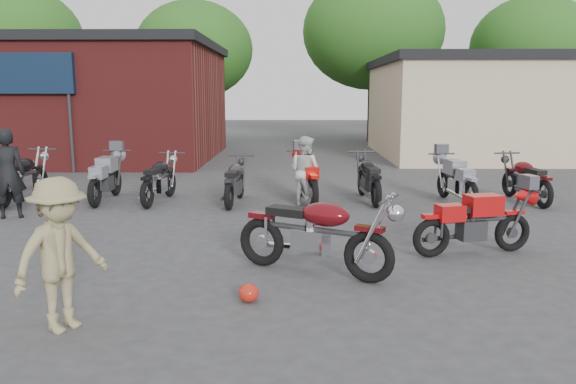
{
  "coord_description": "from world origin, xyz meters",
  "views": [
    {
      "loc": [
        0.1,
        -7.09,
        2.41
      ],
      "look_at": [
        -0.01,
        1.47,
        0.9
      ],
      "focal_mm": 35.0,
      "sensor_mm": 36.0,
      "label": 1
    }
  ],
  "objects_px": {
    "row_bike_1": "(106,175)",
    "row_bike_2": "(159,177)",
    "sportbike": "(476,219)",
    "person_light": "(305,171)",
    "vintage_motorcycle": "(316,229)",
    "row_bike_3": "(235,179)",
    "person_dark": "(8,174)",
    "row_bike_7": "(526,177)",
    "row_bike_4": "(307,175)",
    "helmet": "(249,293)",
    "person_tan": "(60,255)",
    "row_bike_5": "(369,176)",
    "row_bike_6": "(456,178)",
    "row_bike_0": "(22,175)"
  },
  "relations": [
    {
      "from": "row_bike_2",
      "to": "row_bike_3",
      "type": "height_order",
      "value": "row_bike_2"
    },
    {
      "from": "vintage_motorcycle",
      "to": "person_light",
      "type": "bearing_deg",
      "value": 117.78
    },
    {
      "from": "helmet",
      "to": "row_bike_7",
      "type": "height_order",
      "value": "row_bike_7"
    },
    {
      "from": "row_bike_2",
      "to": "row_bike_6",
      "type": "relative_size",
      "value": 1.0
    },
    {
      "from": "row_bike_2",
      "to": "person_tan",
      "type": "bearing_deg",
      "value": -167.96
    },
    {
      "from": "helmet",
      "to": "row_bike_4",
      "type": "relative_size",
      "value": 0.12
    },
    {
      "from": "row_bike_2",
      "to": "row_bike_4",
      "type": "relative_size",
      "value": 0.95
    },
    {
      "from": "person_dark",
      "to": "row_bike_0",
      "type": "xyz_separation_m",
      "value": [
        -0.53,
        1.65,
        -0.26
      ]
    },
    {
      "from": "row_bike_1",
      "to": "helmet",
      "type": "bearing_deg",
      "value": -149.96
    },
    {
      "from": "helmet",
      "to": "row_bike_3",
      "type": "xyz_separation_m",
      "value": [
        -0.78,
        5.95,
        0.44
      ]
    },
    {
      "from": "person_light",
      "to": "row_bike_6",
      "type": "distance_m",
      "value": 3.36
    },
    {
      "from": "person_dark",
      "to": "row_bike_4",
      "type": "xyz_separation_m",
      "value": [
        5.83,
        1.75,
        -0.28
      ]
    },
    {
      "from": "row_bike_6",
      "to": "row_bike_2",
      "type": "bearing_deg",
      "value": 81.89
    },
    {
      "from": "row_bike_3",
      "to": "row_bike_6",
      "type": "bearing_deg",
      "value": -84.62
    },
    {
      "from": "row_bike_4",
      "to": "person_light",
      "type": "bearing_deg",
      "value": 164.1
    },
    {
      "from": "person_light",
      "to": "row_bike_0",
      "type": "distance_m",
      "value": 6.32
    },
    {
      "from": "row_bike_6",
      "to": "row_bike_0",
      "type": "bearing_deg",
      "value": 82.23
    },
    {
      "from": "row_bike_5",
      "to": "row_bike_6",
      "type": "xyz_separation_m",
      "value": [
        1.9,
        -0.22,
        -0.01
      ]
    },
    {
      "from": "person_dark",
      "to": "person_light",
      "type": "distance_m",
      "value": 5.93
    },
    {
      "from": "row_bike_1",
      "to": "row_bike_7",
      "type": "height_order",
      "value": "row_bike_1"
    },
    {
      "from": "row_bike_6",
      "to": "row_bike_4",
      "type": "bearing_deg",
      "value": 80.15
    },
    {
      "from": "row_bike_1",
      "to": "row_bike_2",
      "type": "bearing_deg",
      "value": -95.53
    },
    {
      "from": "person_dark",
      "to": "row_bike_6",
      "type": "xyz_separation_m",
      "value": [
        9.12,
        1.62,
        -0.31
      ]
    },
    {
      "from": "sportbike",
      "to": "row_bike_5",
      "type": "relative_size",
      "value": 0.94
    },
    {
      "from": "sportbike",
      "to": "person_light",
      "type": "xyz_separation_m",
      "value": [
        -2.5,
        3.75,
        0.21
      ]
    },
    {
      "from": "person_light",
      "to": "row_bike_5",
      "type": "xyz_separation_m",
      "value": [
        1.44,
        0.5,
        -0.17
      ]
    },
    {
      "from": "row_bike_5",
      "to": "person_light",
      "type": "bearing_deg",
      "value": 104.29
    },
    {
      "from": "row_bike_3",
      "to": "row_bike_5",
      "type": "distance_m",
      "value": 3.0
    },
    {
      "from": "person_dark",
      "to": "row_bike_5",
      "type": "xyz_separation_m",
      "value": [
        7.22,
        1.85,
        -0.3
      ]
    },
    {
      "from": "row_bike_4",
      "to": "row_bike_5",
      "type": "relative_size",
      "value": 1.03
    },
    {
      "from": "person_dark",
      "to": "row_bike_2",
      "type": "relative_size",
      "value": 0.89
    },
    {
      "from": "person_light",
      "to": "row_bike_7",
      "type": "height_order",
      "value": "person_light"
    },
    {
      "from": "row_bike_1",
      "to": "vintage_motorcycle",
      "type": "bearing_deg",
      "value": -139.68
    },
    {
      "from": "vintage_motorcycle",
      "to": "row_bike_3",
      "type": "height_order",
      "value": "vintage_motorcycle"
    },
    {
      "from": "helmet",
      "to": "row_bike_5",
      "type": "xyz_separation_m",
      "value": [
        2.2,
        6.28,
        0.47
      ]
    },
    {
      "from": "person_tan",
      "to": "row_bike_1",
      "type": "xyz_separation_m",
      "value": [
        -1.88,
        6.99,
        -0.2
      ]
    },
    {
      "from": "row_bike_3",
      "to": "helmet",
      "type": "bearing_deg",
      "value": -168.38
    },
    {
      "from": "sportbike",
      "to": "person_tan",
      "type": "relative_size",
      "value": 1.19
    },
    {
      "from": "row_bike_7",
      "to": "row_bike_4",
      "type": "bearing_deg",
      "value": 82.73
    },
    {
      "from": "person_dark",
      "to": "row_bike_5",
      "type": "bearing_deg",
      "value": 173.93
    },
    {
      "from": "row_bike_3",
      "to": "row_bike_2",
      "type": "bearing_deg",
      "value": 88.73
    },
    {
      "from": "row_bike_6",
      "to": "row_bike_7",
      "type": "bearing_deg",
      "value": -92.24
    },
    {
      "from": "person_tan",
      "to": "row_bike_5",
      "type": "relative_size",
      "value": 0.79
    },
    {
      "from": "person_dark",
      "to": "row_bike_0",
      "type": "distance_m",
      "value": 1.75
    },
    {
      "from": "person_light",
      "to": "row_bike_3",
      "type": "distance_m",
      "value": 1.56
    },
    {
      "from": "row_bike_6",
      "to": "person_tan",
      "type": "bearing_deg",
      "value": 131.36
    },
    {
      "from": "vintage_motorcycle",
      "to": "row_bike_7",
      "type": "bearing_deg",
      "value": 73.77
    },
    {
      "from": "person_tan",
      "to": "row_bike_4",
      "type": "xyz_separation_m",
      "value": [
        2.65,
        6.96,
        -0.19
      ]
    },
    {
      "from": "sportbike",
      "to": "person_light",
      "type": "relative_size",
      "value": 1.25
    },
    {
      "from": "person_tan",
      "to": "row_bike_7",
      "type": "bearing_deg",
      "value": -12.22
    }
  ]
}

